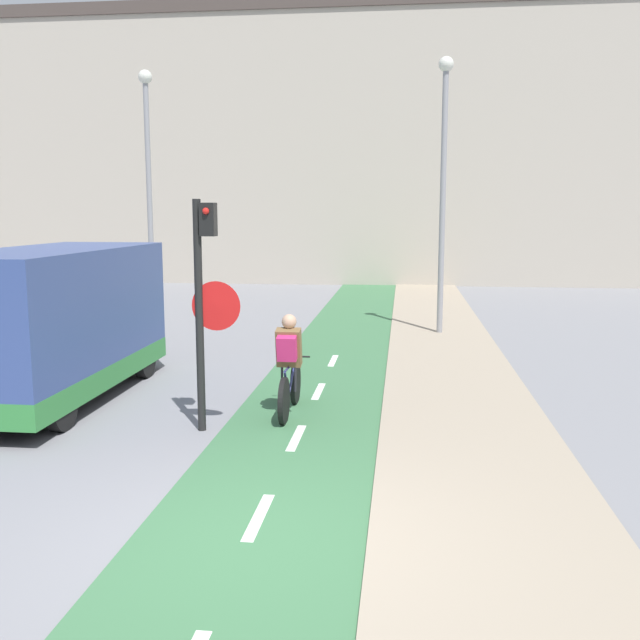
{
  "coord_description": "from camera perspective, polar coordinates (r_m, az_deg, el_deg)",
  "views": [
    {
      "loc": [
        1.37,
        -6.03,
        3.0
      ],
      "look_at": [
        0.0,
        5.71,
        1.2
      ],
      "focal_mm": 40.0,
      "sensor_mm": 36.0,
      "label": 1
    }
  ],
  "objects": [
    {
      "name": "cyclist_near",
      "position": [
        10.56,
        -2.48,
        -3.83
      ],
      "size": [
        0.46,
        1.78,
        1.51
      ],
      "color": "black",
      "rests_on": "ground_plane"
    },
    {
      "name": "ground_plane",
      "position": [
        6.87,
        -5.79,
        -17.24
      ],
      "size": [
        120.0,
        120.0,
        0.0
      ],
      "primitive_type": "plane",
      "color": "gray"
    },
    {
      "name": "sidewalk_strip",
      "position": [
        6.79,
        14.43,
        -17.61
      ],
      "size": [
        2.4,
        60.0,
        0.05
      ],
      "color": "gray",
      "rests_on": "ground_plane"
    },
    {
      "name": "street_lamp_sidewalk",
      "position": [
        17.66,
        9.85,
        11.94
      ],
      "size": [
        0.36,
        0.36,
        6.6
      ],
      "color": "gray",
      "rests_on": "ground_plane"
    },
    {
      "name": "traffic_light_pole",
      "position": [
        9.71,
        -9.21,
        2.41
      ],
      "size": [
        0.67,
        0.25,
        3.17
      ],
      "color": "black",
      "rests_on": "ground_plane"
    },
    {
      "name": "bike_lane",
      "position": [
        6.87,
        -5.79,
        -17.16
      ],
      "size": [
        2.18,
        60.0,
        0.02
      ],
      "color": "#3D7047",
      "rests_on": "ground_plane"
    },
    {
      "name": "street_lamp_far",
      "position": [
        19.66,
        -13.56,
        11.52
      ],
      "size": [
        0.36,
        0.36,
        6.63
      ],
      "color": "gray",
      "rests_on": "ground_plane"
    },
    {
      "name": "building_row_background",
      "position": [
        31.94,
        4.3,
        13.53
      ],
      "size": [
        60.0,
        5.2,
        11.44
      ],
      "color": "#B2A899",
      "rests_on": "ground_plane"
    },
    {
      "name": "van",
      "position": [
        12.14,
        -20.5,
        -0.45
      ],
      "size": [
        1.94,
        4.98,
        2.43
      ],
      "color": "#334784",
      "rests_on": "ground_plane"
    }
  ]
}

